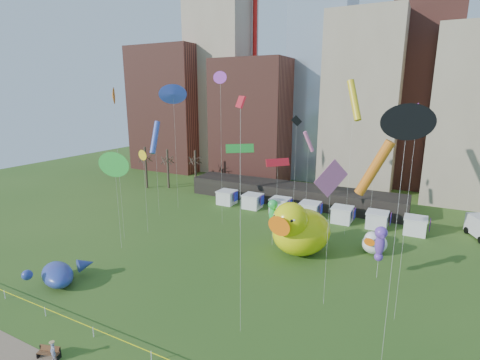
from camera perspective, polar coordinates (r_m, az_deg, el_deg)
The scene contains 28 objects.
skyline at distance 79.28m, azimuth 17.96°, elevation 14.71°, with size 101.00×23.00×68.00m.
pavilion at distance 64.73m, azimuth 8.28°, elevation -2.20°, with size 38.00×6.00×3.20m, color black.
vendor_tents at distance 57.96m, azimuth 10.99°, elevation -4.72°, with size 33.24×2.80×2.40m.
bare_trees at distance 75.35m, azimuth -11.16°, elevation 1.83°, with size 8.44×6.44×8.50m.
caution_tape at distance 29.83m, azimuth -13.87°, elevation -25.11°, with size 50.00×0.06×0.90m.
big_duck at distance 44.18m, azimuth 9.31°, elevation -7.69°, with size 8.35×9.82×6.98m.
small_duck at distance 47.31m, azimuth 20.41°, elevation -9.27°, with size 3.50×4.26×3.08m.
seahorse_green at distance 45.66m, azimuth 5.17°, elevation -4.94°, with size 1.62×1.81×6.16m.
seahorse_purple at distance 40.52m, azimuth 21.26°, elevation -8.97°, with size 1.54×1.79×5.81m.
whale_inflatable at distance 42.56m, azimuth -26.64°, elevation -13.06°, with size 5.96×6.49×2.32m.
park_bench at distance 32.82m, azimuth -27.92°, elevation -22.84°, with size 1.77×1.03×0.86m.
woman at distance 32.22m, azimuth -27.45°, elevation -22.93°, with size 0.54×0.35×1.47m, color white.
kite_0 at distance 25.95m, azimuth 0.07°, elevation 11.89°, with size 1.91×2.45×18.94m.
kite_1 at distance 51.13m, azimuth 10.80°, elevation 5.96°, with size 1.67×1.46×14.00m.
kite_2 at distance 50.48m, azimuth 8.89°, elevation 8.36°, with size 1.28×0.94×16.17m.
kite_3 at distance 50.05m, azimuth -0.02°, elevation 4.98°, with size 3.41×2.82×12.21m.
kite_4 at distance 49.03m, azimuth 17.59°, elevation 11.92°, with size 2.78×2.84×20.82m.
kite_5 at distance 59.78m, azimuth -10.50°, elevation 13.20°, with size 2.12×2.73×20.44m.
kite_6 at distance 45.01m, azimuth 20.45°, elevation 1.76°, with size 4.11×1.33×14.01m.
kite_7 at distance 30.74m, azimuth 26.11°, elevation 7.72°, with size 0.69×1.58×18.41m.
kite_8 at distance 48.55m, azimuth 5.97°, elevation 2.75°, with size 2.64×2.75×10.56m.
kite_9 at distance 31.73m, azimuth 14.19°, elevation 0.05°, with size 2.33×2.44×13.71m.
kite_10 at distance 23.68m, azimuth 24.93°, elevation 8.26°, with size 2.10×1.11×18.58m.
kite_11 at distance 45.58m, azimuth -19.21°, elevation 2.36°, with size 3.06×0.65×12.34m.
kite_12 at distance 49.98m, azimuth -15.08°, elevation 3.77°, with size 1.37×0.60×11.70m.
kite_13 at distance 56.90m, azimuth -13.29°, elevation 6.55°, with size 1.45×3.02×14.93m.
kite_14 at distance 48.11m, azimuth -19.44°, elevation 12.40°, with size 1.58×1.73×19.81m.
kite_15 at distance 51.09m, azimuth -3.12°, elevation 15.77°, with size 1.68×0.59×21.97m.
Camera 1 is at (16.09, -16.96, 19.20)m, focal length 27.00 mm.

